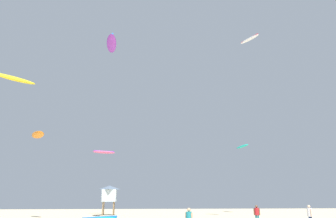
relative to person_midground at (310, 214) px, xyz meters
The scene contains 9 objects.
person_midground is the anchor object (origin of this frame).
person_left 4.58m from the person_midground, 134.92° to the left, with size 0.54×0.39×1.72m.
lifeguard_tower 28.15m from the person_midground, 130.81° to the left, with size 2.30×2.30×4.15m.
kite_aloft_0 30.75m from the person_midground, 154.59° to the left, with size 3.07×3.88×0.83m.
kite_aloft_1 29.61m from the person_midground, behind, with size 4.04×3.61×0.92m.
kite_aloft_2 27.44m from the person_midground, 155.65° to the left, with size 1.92×4.59×0.94m.
kite_aloft_3 22.84m from the person_midground, 91.64° to the left, with size 2.21×2.98×0.53m.
kite_aloft_4 27.58m from the person_midground, 81.79° to the left, with size 1.78×3.98×0.69m.
kite_aloft_5 31.00m from the person_midground, 131.03° to the left, with size 3.61×2.04×0.45m.
Camera 1 is at (-2.84, -14.11, 2.28)m, focal length 32.04 mm.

